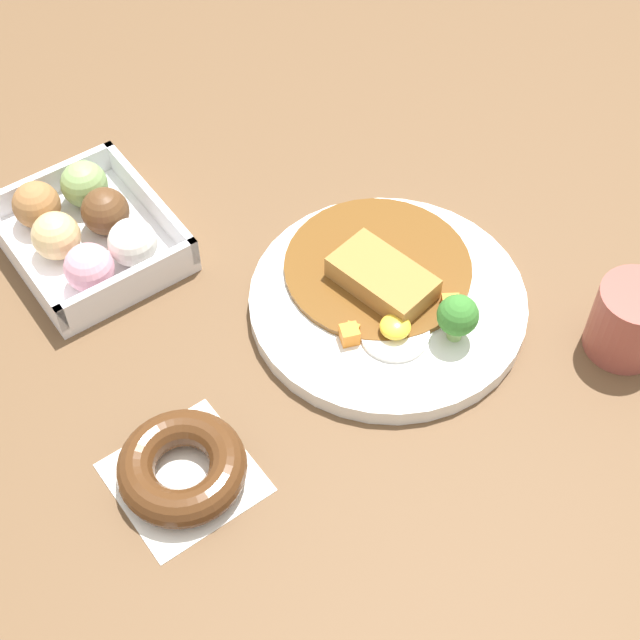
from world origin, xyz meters
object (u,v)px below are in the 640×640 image
(donut_box, at_px, (86,231))
(coffee_mug, at_px, (630,320))
(chocolate_ring_donut, at_px, (182,468))
(curry_plate, at_px, (388,297))

(donut_box, relative_size, coffee_mug, 2.39)
(donut_box, relative_size, chocolate_ring_donut, 1.55)
(curry_plate, bearing_deg, donut_box, 39.96)
(donut_box, bearing_deg, coffee_mug, -139.08)
(chocolate_ring_donut, bearing_deg, coffee_mug, -106.21)
(curry_plate, relative_size, donut_box, 1.49)
(curry_plate, bearing_deg, coffee_mug, -137.73)
(curry_plate, relative_size, coffee_mug, 3.56)
(donut_box, xyz_separation_m, coffee_mug, (-0.40, -0.35, 0.01))
(donut_box, height_order, chocolate_ring_donut, donut_box)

